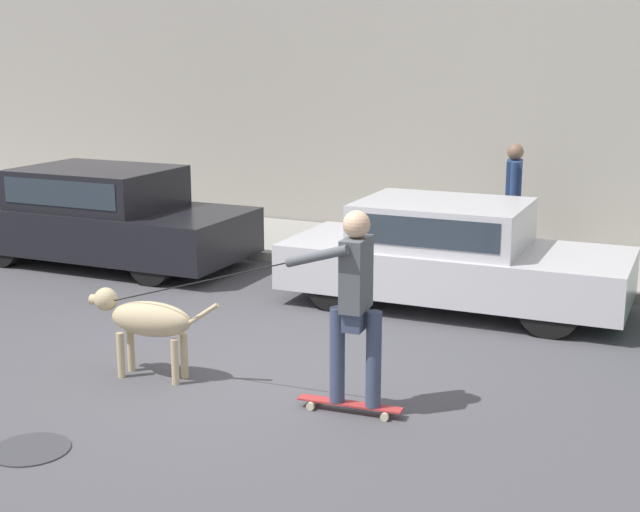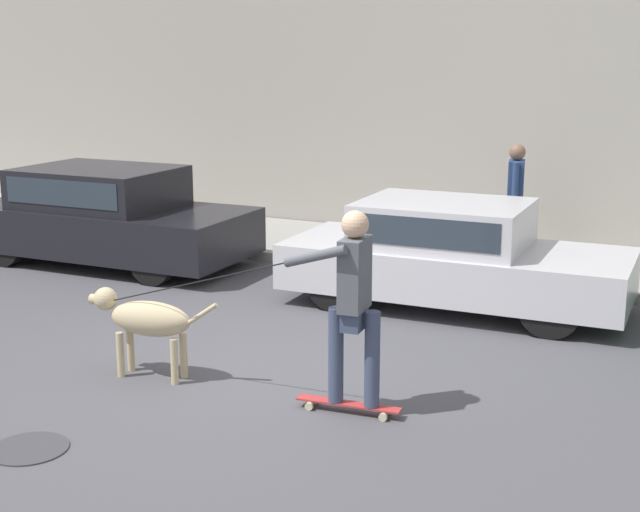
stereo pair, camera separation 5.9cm
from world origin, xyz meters
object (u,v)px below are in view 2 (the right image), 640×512
at_px(parked_car_0, 107,218).
at_px(skateboarder, 353,298).
at_px(dog, 146,319).
at_px(fire_hydrant, 32,218).
at_px(parked_car_1, 452,257).
at_px(pedestrian_with_bag, 515,194).

relative_size(parked_car_0, skateboarder, 1.41).
height_order(dog, fire_hydrant, dog).
xyz_separation_m(parked_car_0, dog, (3.31, -3.51, -0.10)).
bearing_deg(skateboarder, parked_car_1, -91.40).
bearing_deg(fire_hydrant, pedestrian_with_bag, 12.74).
height_order(skateboarder, fire_hydrant, skateboarder).
bearing_deg(dog, fire_hydrant, -44.48).
xyz_separation_m(dog, fire_hydrant, (-5.54, 4.32, -0.22)).
distance_m(dog, pedestrian_with_bag, 6.33).
xyz_separation_m(dog, skateboarder, (2.07, 0.06, 0.45)).
relative_size(parked_car_1, pedestrian_with_bag, 2.56).
xyz_separation_m(parked_car_0, pedestrian_with_bag, (5.24, 2.50, 0.35)).
distance_m(parked_car_0, pedestrian_with_bag, 5.81).
height_order(skateboarder, pedestrian_with_bag, skateboarder).
distance_m(skateboarder, pedestrian_with_bag, 5.95).
xyz_separation_m(skateboarder, fire_hydrant, (-7.61, 4.26, -0.67)).
height_order(parked_car_0, dog, parked_car_0).
relative_size(skateboarder, fire_hydrant, 4.52).
height_order(parked_car_1, pedestrian_with_bag, pedestrian_with_bag).
bearing_deg(parked_car_0, skateboarder, -34.23).
relative_size(parked_car_0, parked_car_1, 1.01).
xyz_separation_m(parked_car_0, skateboarder, (5.38, -3.45, 0.35)).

